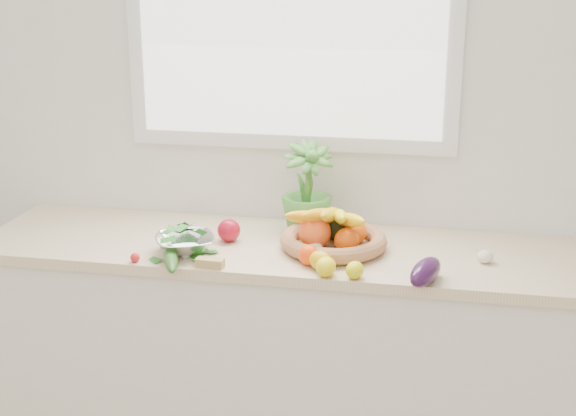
% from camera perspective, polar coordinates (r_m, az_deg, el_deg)
% --- Properties ---
extents(back_wall, '(4.50, 0.02, 2.70)m').
position_cam_1_polar(back_wall, '(3.18, 0.22, 6.93)').
color(back_wall, white).
rests_on(back_wall, ground).
extents(counter_cabinet, '(2.20, 0.58, 0.86)m').
position_cam_1_polar(counter_cabinet, '(3.20, -0.82, -10.47)').
color(counter_cabinet, silver).
rests_on(counter_cabinet, ground).
extents(countertop, '(2.24, 0.62, 0.04)m').
position_cam_1_polar(countertop, '(3.02, -0.86, -2.91)').
color(countertop, beige).
rests_on(countertop, counter_cabinet).
extents(window_frame, '(1.30, 0.03, 1.10)m').
position_cam_1_polar(window_frame, '(3.11, 0.18, 14.13)').
color(window_frame, white).
rests_on(window_frame, back_wall).
extents(window_pane, '(1.18, 0.01, 0.98)m').
position_cam_1_polar(window_pane, '(3.09, 0.10, 14.11)').
color(window_pane, white).
rests_on(window_pane, window_frame).
extents(orange_loose, '(0.08, 0.08, 0.07)m').
position_cam_1_polar(orange_loose, '(2.80, 1.50, -3.36)').
color(orange_loose, '#FF4508').
rests_on(orange_loose, countertop).
extents(lemon_a, '(0.07, 0.09, 0.07)m').
position_cam_1_polar(lemon_a, '(2.71, 2.71, -4.19)').
color(lemon_a, yellow).
rests_on(lemon_a, countertop).
extents(lemon_b, '(0.07, 0.08, 0.06)m').
position_cam_1_polar(lemon_b, '(2.70, 4.77, -4.42)').
color(lemon_b, yellow).
rests_on(lemon_b, countertop).
extents(lemon_c, '(0.11, 0.10, 0.07)m').
position_cam_1_polar(lemon_c, '(2.76, 2.32, -3.75)').
color(lemon_c, '#E2A60C').
rests_on(lemon_c, countertop).
extents(apple, '(0.11, 0.11, 0.09)m').
position_cam_1_polar(apple, '(3.03, -4.23, -1.60)').
color(apple, '#AC0D22').
rests_on(apple, countertop).
extents(ginger, '(0.10, 0.05, 0.03)m').
position_cam_1_polar(ginger, '(2.80, -5.57, -3.90)').
color(ginger, tan).
rests_on(ginger, countertop).
extents(garlic_a, '(0.06, 0.06, 0.05)m').
position_cam_1_polar(garlic_a, '(2.89, 1.95, -2.92)').
color(garlic_a, white).
rests_on(garlic_a, countertop).
extents(garlic_b, '(0.06, 0.06, 0.04)m').
position_cam_1_polar(garlic_b, '(3.02, 3.91, -2.16)').
color(garlic_b, beige).
rests_on(garlic_b, countertop).
extents(garlic_c, '(0.06, 0.06, 0.05)m').
position_cam_1_polar(garlic_c, '(2.90, 13.85, -3.38)').
color(garlic_c, white).
rests_on(garlic_c, countertop).
extents(eggplant, '(0.14, 0.22, 0.08)m').
position_cam_1_polar(eggplant, '(2.68, 9.75, -4.49)').
color(eggplant, '#2C0E33').
rests_on(eggplant, countertop).
extents(cucumber, '(0.14, 0.26, 0.05)m').
position_cam_1_polar(cucumber, '(2.83, -8.34, -3.56)').
color(cucumber, '#1A4E16').
rests_on(cucumber, countertop).
extents(radish, '(0.04, 0.04, 0.03)m').
position_cam_1_polar(radish, '(2.88, -10.83, -3.48)').
color(radish, red).
rests_on(radish, countertop).
extents(potted_herb, '(0.26, 0.26, 0.35)m').
position_cam_1_polar(potted_herb, '(3.08, 1.37, 1.43)').
color(potted_herb, '#42822F').
rests_on(potted_herb, countertop).
extents(fruit_basket, '(0.43, 0.43, 0.19)m').
position_cam_1_polar(fruit_basket, '(2.94, 3.19, -1.92)').
color(fruit_basket, tan).
rests_on(fruit_basket, countertop).
extents(colander_with_spinach, '(0.28, 0.28, 0.12)m').
position_cam_1_polar(colander_with_spinach, '(2.92, -7.35, -2.20)').
color(colander_with_spinach, silver).
rests_on(colander_with_spinach, countertop).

